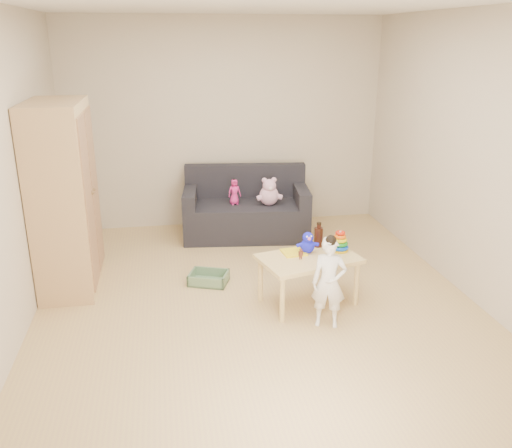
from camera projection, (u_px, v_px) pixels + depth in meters
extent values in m
plane|color=tan|center=(255.00, 297.00, 5.15)|extent=(4.50, 4.50, 0.00)
plane|color=white|center=(255.00, 3.00, 4.29)|extent=(4.50, 4.50, 0.00)
plane|color=beige|center=(225.00, 124.00, 6.81)|extent=(4.00, 0.00, 4.00)
plane|color=beige|center=(335.00, 265.00, 2.63)|extent=(4.00, 0.00, 4.00)
plane|color=beige|center=(13.00, 173.00, 4.40)|extent=(0.00, 4.50, 4.50)
plane|color=beige|center=(466.00, 155.00, 5.05)|extent=(0.00, 4.50, 4.50)
cube|color=#D6B375|center=(64.00, 198.00, 5.14)|extent=(0.50, 1.00, 1.80)
cube|color=black|center=(246.00, 219.00, 6.67)|extent=(1.58, 0.92, 0.42)
cube|color=#EAC880|center=(308.00, 280.00, 4.97)|extent=(0.98, 0.75, 0.46)
imported|color=white|center=(329.00, 284.00, 4.53)|extent=(0.33, 0.27, 0.78)
imported|color=#E32A89|center=(234.00, 192.00, 6.51)|extent=(0.17, 0.12, 0.30)
cylinder|color=yellow|center=(339.00, 250.00, 5.04)|extent=(0.16, 0.16, 0.02)
cylinder|color=silver|center=(340.00, 240.00, 5.01)|extent=(0.02, 0.02, 0.18)
torus|color=blue|center=(340.00, 247.00, 5.03)|extent=(0.17, 0.17, 0.04)
torus|color=#148822|center=(340.00, 243.00, 5.02)|extent=(0.15, 0.15, 0.04)
torus|color=yellow|center=(340.00, 240.00, 5.01)|extent=(0.13, 0.13, 0.04)
torus|color=orange|center=(340.00, 236.00, 4.99)|extent=(0.11, 0.11, 0.03)
torus|color=red|center=(340.00, 233.00, 4.98)|extent=(0.09, 0.09, 0.03)
cylinder|color=black|center=(318.00, 237.00, 5.12)|extent=(0.08, 0.08, 0.18)
cylinder|color=black|center=(319.00, 226.00, 5.08)|extent=(0.04, 0.04, 0.05)
cylinder|color=black|center=(319.00, 223.00, 5.07)|extent=(0.05, 0.05, 0.02)
cube|color=yellow|center=(294.00, 252.00, 4.98)|extent=(0.23, 0.23, 0.02)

